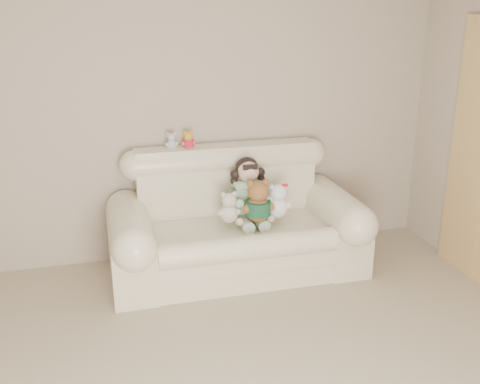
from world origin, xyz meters
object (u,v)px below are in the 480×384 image
cream_teddy (229,204)px  seated_child (248,190)px  sofa (237,215)px  white_cat (278,197)px  brown_teddy (258,197)px

cream_teddy → seated_child: bearing=62.5°
seated_child → sofa: bearing=-152.0°
sofa → white_cat: sofa is taller
sofa → brown_teddy: sofa is taller
white_cat → cream_teddy: bearing=-165.0°
sofa → cream_teddy: size_ratio=6.85×
sofa → white_cat: bearing=-16.5°
brown_teddy → cream_teddy: bearing=-167.6°
seated_child → cream_teddy: bearing=-145.7°
sofa → white_cat: (0.32, -0.10, 0.16)m
brown_teddy → white_cat: 0.19m
brown_teddy → cream_teddy: brown_teddy is taller
brown_teddy → sofa: bearing=156.8°
white_cat → sofa: bearing=177.8°
seated_child → cream_teddy: size_ratio=1.84×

